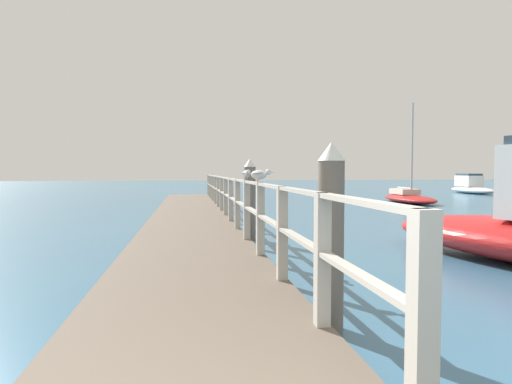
# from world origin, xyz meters

# --- Properties ---
(pier_deck) EXTENTS (2.29, 23.80, 0.39)m
(pier_deck) POSITION_xyz_m (0.00, 11.90, 0.19)
(pier_deck) COLOR brown
(pier_deck) RESTS_ON ground_plane
(pier_railing) EXTENTS (0.12, 22.32, 1.14)m
(pier_railing) POSITION_xyz_m (1.06, 11.90, 1.08)
(pier_railing) COLOR #B2ADA3
(pier_railing) RESTS_ON pier_deck
(dock_piling_near) EXTENTS (0.29, 0.29, 2.02)m
(dock_piling_near) POSITION_xyz_m (1.44, 3.28, 1.02)
(dock_piling_near) COLOR #6B6056
(dock_piling_near) RESTS_ON ground_plane
(dock_piling_far) EXTENTS (0.29, 0.29, 2.02)m
(dock_piling_far) POSITION_xyz_m (1.44, 9.37, 1.02)
(dock_piling_far) COLOR #6B6056
(dock_piling_far) RESTS_ON ground_plane
(seagull_foreground) EXTENTS (0.40, 0.33, 0.21)m
(seagull_foreground) POSITION_xyz_m (1.07, 5.71, 1.66)
(seagull_foreground) COLOR white
(seagull_foreground) RESTS_ON pier_railing
(seagull_background) EXTENTS (0.20, 0.48, 0.21)m
(seagull_background) POSITION_xyz_m (1.06, 7.23, 1.66)
(seagull_background) COLOR white
(seagull_background) RESTS_ON pier_railing
(boat_0) EXTENTS (2.21, 5.29, 5.35)m
(boat_0) POSITION_xyz_m (11.82, 20.73, 0.29)
(boat_0) COLOR red
(boat_0) RESTS_ON ground_plane
(boat_4) EXTENTS (2.44, 5.47, 1.54)m
(boat_4) POSITION_xyz_m (21.66, 29.29, 0.51)
(boat_4) COLOR white
(boat_4) RESTS_ON ground_plane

